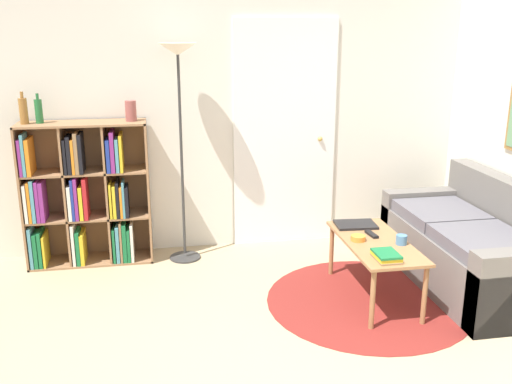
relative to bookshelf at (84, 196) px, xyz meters
name	(u,v)px	position (x,y,z in m)	size (l,w,h in m)	color
wall_back	(245,108)	(1.44, 0.21, 0.69)	(7.05, 0.11, 2.60)	silver
rug	(368,301)	(2.14, -1.18, -0.59)	(1.52, 1.52, 0.01)	maroon
bookshelf	(84,196)	(0.00, 0.00, 0.00)	(1.05, 0.34, 1.23)	#936B47
floor_lamp	(179,79)	(0.84, -0.09, 0.98)	(0.32, 0.32, 1.87)	#333333
couch	(475,249)	(3.08, -1.02, -0.30)	(0.80, 1.64, 0.83)	#66605B
coffee_table	(375,247)	(2.20, -1.11, -0.19)	(0.46, 0.99, 0.46)	#996B42
laptop	(356,225)	(2.17, -0.76, -0.13)	(0.33, 0.25, 0.02)	black
bowl	(358,238)	(2.08, -1.08, -0.12)	(0.11, 0.11, 0.04)	orange
book_stack_on_table	(386,256)	(2.14, -1.46, -0.11)	(0.16, 0.22, 0.05)	olive
cup	(401,240)	(2.36, -1.21, -0.10)	(0.08, 0.08, 0.07)	teal
remote	(372,234)	(2.21, -1.00, -0.13)	(0.06, 0.16, 0.02)	black
bottle_left	(23,111)	(-0.41, 0.00, 0.75)	(0.07, 0.07, 0.26)	olive
bottle_middle	(39,111)	(-0.30, 0.02, 0.74)	(0.06, 0.06, 0.24)	#236633
vase_on_shelf	(131,111)	(0.44, 0.00, 0.72)	(0.09, 0.09, 0.17)	#934C47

